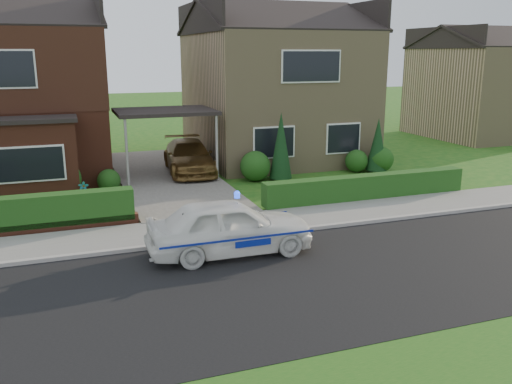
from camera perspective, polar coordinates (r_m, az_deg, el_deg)
name	(u,v)px	position (r m, az deg, el deg)	size (l,w,h in m)	color
ground	(262,285)	(12.03, 0.67, -9.77)	(120.00, 120.00, 0.00)	#185316
road	(262,285)	(12.03, 0.67, -9.77)	(60.00, 6.00, 0.02)	black
kerb	(223,239)	(14.70, -3.50, -4.94)	(60.00, 0.16, 0.12)	#9E9993
sidewalk	(213,228)	(15.66, -4.58, -3.77)	(60.00, 2.00, 0.10)	slate
driveway	(167,177)	(22.16, -9.31, 1.57)	(3.80, 12.00, 0.12)	#666059
house_left	(7,82)	(24.28, -24.78, 10.51)	(7.50, 9.53, 7.25)	brown
house_right	(274,80)	(26.14, 1.93, 11.67)	(7.50, 8.06, 7.25)	tan
carport_link	(165,113)	(21.69, -9.56, 8.24)	(3.80, 3.00, 2.77)	black
hedge_right	(366,200)	(19.01, 11.49, -0.88)	(7.50, 0.55, 0.80)	#1B3E13
shrub_left_mid	(62,179)	(20.04, -19.76, 1.28)	(1.32, 1.32, 1.32)	#1B3E13
shrub_left_near	(109,180)	(20.43, -15.23, 1.18)	(0.84, 0.84, 0.84)	#1B3E13
shrub_right_near	(255,166)	(21.34, -0.08, 2.75)	(1.20, 1.20, 1.20)	#1B3E13
shrub_right_mid	(356,161)	(23.38, 10.53, 3.23)	(0.96, 0.96, 0.96)	#1B3E13
shrub_right_far	(381,159)	(23.63, 13.00, 3.37)	(1.08, 1.08, 1.08)	#1B3E13
conifer_a	(281,148)	(21.38, 2.63, 4.66)	(0.90, 0.90, 2.60)	black
conifer_b	(377,147)	(23.43, 12.67, 4.69)	(0.90, 0.90, 2.20)	black
neighbour_right	(482,93)	(35.56, 22.73, 9.61)	(6.50, 7.00, 5.20)	tan
police_car	(230,227)	(13.57, -2.80, -3.71)	(3.82, 4.18, 1.58)	white
driveway_car	(189,157)	(22.60, -7.07, 3.73)	(1.81, 4.46, 1.29)	brown
potted_plant_a	(84,192)	(19.29, -17.65, -0.02)	(0.35, 0.24, 0.67)	gray
potted_plant_c	(116,208)	(16.96, -14.50, -1.66)	(0.41, 0.41, 0.72)	gray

